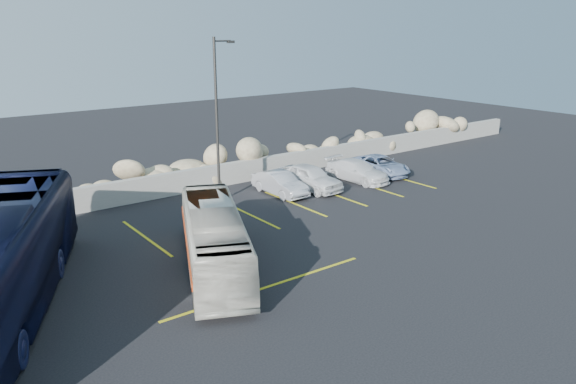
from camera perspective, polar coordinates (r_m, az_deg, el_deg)
ground at (r=19.69m, az=0.78°, el=-9.02°), size 90.00×90.00×0.00m
seawall at (r=29.31m, az=-13.68°, el=0.46°), size 60.00×0.40×1.20m
riprap_pile at (r=30.21m, az=-14.68°, el=2.24°), size 54.00×2.80×2.60m
parking_lines at (r=26.41m, az=1.40°, el=-2.19°), size 18.16×9.36×0.01m
lamppost at (r=27.43m, az=-7.15°, el=7.63°), size 1.14×0.18×8.00m
vintage_bus at (r=20.34m, az=-7.50°, el=-4.80°), size 5.13×8.26×2.28m
car_a at (r=30.10m, az=2.25°, el=1.51°), size 1.93×4.09×1.35m
car_b at (r=29.23m, az=-0.82°, el=0.89°), size 1.26×3.61×1.19m
car_c at (r=32.02m, az=7.05°, el=2.15°), size 1.99×4.16×1.17m
car_d at (r=33.67m, az=9.38°, el=2.70°), size 2.14×4.08×1.10m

